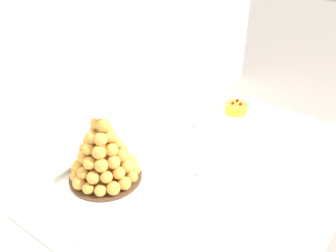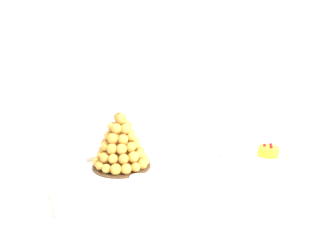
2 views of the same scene
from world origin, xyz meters
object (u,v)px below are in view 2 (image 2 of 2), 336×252
(dessert_cup_centre, at_px, (196,173))
(fruit_tart_plate, at_px, (268,153))
(croquembouche, at_px, (121,144))
(dessert_cup_mid_left, at_px, (139,184))
(creme_brulee_ramekin, at_px, (77,185))
(serving_tray, at_px, (127,175))
(wine_glass, at_px, (60,142))
(dessert_cup_left, at_px, (74,196))
(macaron_goblet, at_px, (222,125))

(dessert_cup_centre, distance_m, fruit_tart_plate, 0.42)
(croquembouche, bearing_deg, dessert_cup_mid_left, -91.30)
(creme_brulee_ramekin, bearing_deg, serving_tray, 10.05)
(serving_tray, distance_m, croquembouche, 0.13)
(croquembouche, distance_m, wine_glass, 0.24)
(croquembouche, relative_size, wine_glass, 1.73)
(dessert_cup_mid_left, distance_m, dessert_cup_centre, 0.22)
(croquembouche, xyz_separation_m, dessert_cup_left, (-0.22, -0.21, -0.07))
(creme_brulee_ramekin, bearing_deg, wine_glass, 95.25)
(croquembouche, bearing_deg, dessert_cup_left, -136.36)
(dessert_cup_mid_left, distance_m, creme_brulee_ramekin, 0.21)
(dessert_cup_mid_left, height_order, wine_glass, wine_glass)
(serving_tray, relative_size, dessert_cup_centre, 9.53)
(croquembouche, xyz_separation_m, macaron_goblet, (0.42, -0.06, 0.04))
(dessert_cup_centre, height_order, fruit_tart_plate, dessert_cup_centre)
(dessert_cup_left, xyz_separation_m, fruit_tart_plate, (0.83, 0.07, -0.01))
(creme_brulee_ramekin, xyz_separation_m, fruit_tart_plate, (0.81, -0.02, -0.00))
(dessert_cup_left, relative_size, wine_glass, 0.37)
(dessert_cup_mid_left, distance_m, wine_glass, 0.40)
(fruit_tart_plate, bearing_deg, dessert_cup_centre, -167.33)
(dessert_cup_left, bearing_deg, dessert_cup_centre, -2.73)
(serving_tray, bearing_deg, wine_glass, 137.25)
(dessert_cup_left, distance_m, dessert_cup_mid_left, 0.21)
(dessert_cup_mid_left, height_order, creme_brulee_ramekin, dessert_cup_mid_left)
(serving_tray, height_order, wine_glass, wine_glass)
(dessert_cup_centre, xyz_separation_m, creme_brulee_ramekin, (-0.40, 0.11, -0.01))
(serving_tray, xyz_separation_m, croquembouche, (0.00, 0.08, 0.10))
(dessert_cup_centre, distance_m, wine_glass, 0.55)
(croquembouche, distance_m, fruit_tart_plate, 0.64)
(croquembouche, xyz_separation_m, dessert_cup_mid_left, (-0.00, -0.22, -0.07))
(croquembouche, bearing_deg, dessert_cup_centre, -47.17)
(croquembouche, relative_size, creme_brulee_ramekin, 3.04)
(croquembouche, bearing_deg, fruit_tart_plate, -12.49)
(dessert_cup_left, relative_size, fruit_tart_plate, 0.31)
(macaron_goblet, xyz_separation_m, wine_glass, (-0.64, 0.18, -0.04))
(serving_tray, relative_size, croquembouche, 2.20)
(dessert_cup_left, xyz_separation_m, dessert_cup_mid_left, (0.21, -0.01, 0.00))
(dessert_cup_mid_left, relative_size, macaron_goblet, 0.26)
(dessert_cup_mid_left, relative_size, dessert_cup_centre, 1.07)
(croquembouche, distance_m, macaron_goblet, 0.43)
(creme_brulee_ramekin, distance_m, macaron_goblet, 0.63)
(serving_tray, height_order, macaron_goblet, macaron_goblet)
(creme_brulee_ramekin, bearing_deg, dessert_cup_mid_left, -28.88)
(dessert_cup_left, distance_m, wine_glass, 0.33)
(croquembouche, distance_m, creme_brulee_ramekin, 0.24)
(croquembouche, distance_m, dessert_cup_centre, 0.32)
(croquembouche, height_order, creme_brulee_ramekin, croquembouche)
(serving_tray, bearing_deg, creme_brulee_ramekin, -169.95)
(macaron_goblet, bearing_deg, serving_tray, -177.60)
(macaron_goblet, height_order, wine_glass, macaron_goblet)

